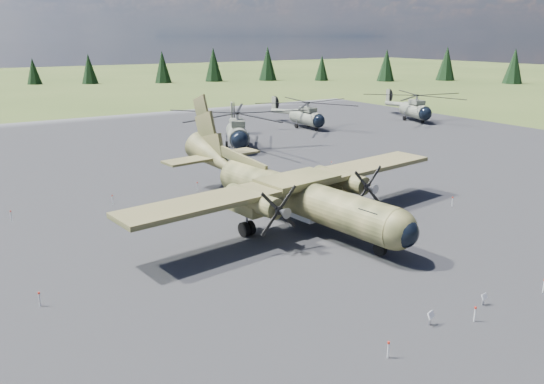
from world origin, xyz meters
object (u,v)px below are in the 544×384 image
transport_plane (288,188)px  helicopter_far (415,102)px  helicopter_near (237,122)px  helicopter_mid (306,109)px

transport_plane → helicopter_far: size_ratio=1.26×
helicopter_near → helicopter_mid: bearing=50.2°
helicopter_mid → transport_plane: bearing=-126.9°
transport_plane → helicopter_far: 56.42m
transport_plane → helicopter_far: (46.98, 31.24, 0.51)m
helicopter_mid → helicopter_near: bearing=-153.5°
helicopter_near → helicopter_far: (36.91, 4.40, -0.17)m
transport_plane → helicopter_mid: size_ratio=1.47×
helicopter_mid → helicopter_far: bearing=-9.9°
transport_plane → helicopter_mid: 44.07m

